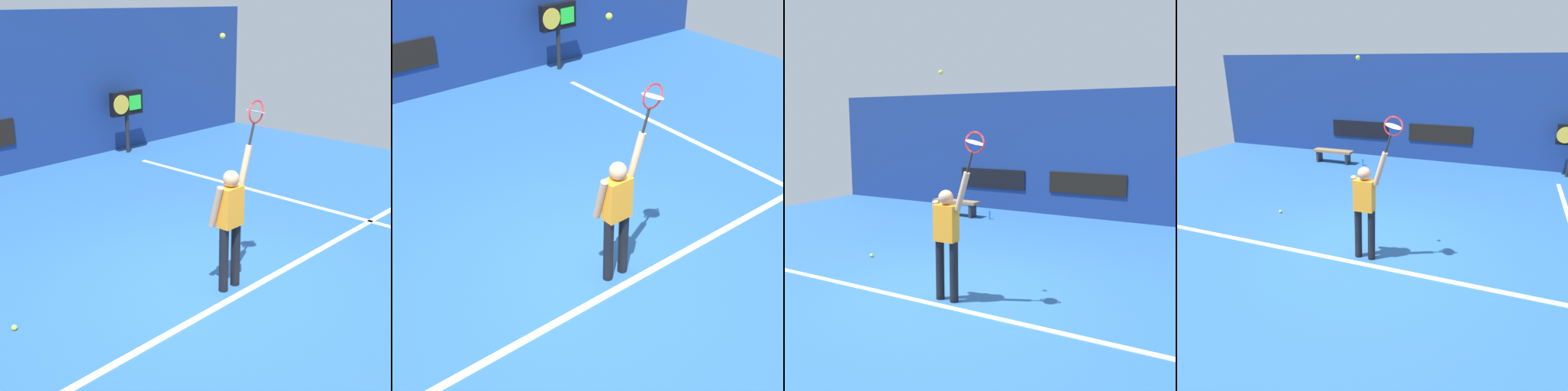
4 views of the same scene
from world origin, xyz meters
TOP-DOWN VIEW (x-y plane):
  - ground_plane at (0.00, 0.00)m, footprint 18.00×18.00m
  - back_wall at (0.00, 6.97)m, footprint 18.00×0.20m
  - sponsor_banner_center at (0.00, 6.85)m, footprint 2.20×0.03m
  - sponsor_banner_portside at (-3.00, 6.85)m, footprint 2.20×0.03m
  - court_baseline at (0.00, -0.57)m, footprint 10.00×0.10m
  - tennis_player at (0.10, -0.32)m, footprint 0.65×0.31m
  - tennis_racket at (0.58, -0.32)m, footprint 0.39×0.27m
  - tennis_ball at (-0.03, -0.24)m, footprint 0.07×0.07m
  - court_bench at (-3.40, 5.37)m, footprint 1.40×0.36m
  - water_bottle at (-2.30, 5.37)m, footprint 0.07×0.07m
  - spare_ball at (-2.52, 0.87)m, footprint 0.07×0.07m

SIDE VIEW (x-z plane):
  - ground_plane at x=0.00m, z-range 0.00..0.00m
  - court_baseline at x=0.00m, z-range 0.00..0.01m
  - spare_ball at x=-2.52m, z-range 0.00..0.07m
  - water_bottle at x=-2.30m, z-range 0.00..0.24m
  - court_bench at x=-3.40m, z-range 0.11..0.56m
  - sponsor_banner_portside at x=-3.00m, z-range 0.65..1.25m
  - sponsor_banner_center at x=0.00m, z-range 0.67..1.27m
  - tennis_player at x=0.10m, z-range 0.02..2.00m
  - back_wall at x=0.00m, z-range 0.00..3.58m
  - tennis_racket at x=0.58m, z-range 2.05..2.67m
  - tennis_ball at x=-0.03m, z-range 3.35..3.41m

